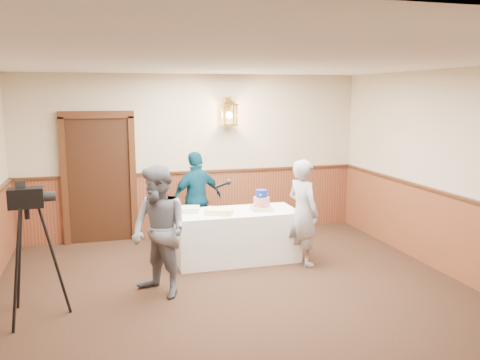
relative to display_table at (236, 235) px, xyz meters
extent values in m
plane|color=black|center=(-0.34, -1.90, -0.38)|extent=(7.00, 7.00, 0.00)
cube|color=beige|center=(-0.34, 1.60, 1.02)|extent=(6.00, 0.02, 2.80)
cube|color=white|center=(-0.34, -1.90, 2.42)|extent=(6.00, 7.00, 0.02)
cube|color=maroon|center=(-0.34, 1.58, 0.18)|extent=(5.98, 0.04, 1.10)
cube|color=maroon|center=(2.64, -1.90, 0.18)|extent=(0.04, 6.98, 1.10)
cube|color=#432311|center=(-0.34, 1.56, 0.75)|extent=(5.98, 0.07, 0.04)
cube|color=black|center=(-1.94, 1.55, 0.68)|extent=(1.00, 0.06, 2.10)
cube|color=white|center=(0.00, 0.00, 0.00)|extent=(1.80, 0.80, 0.75)
cube|color=beige|center=(0.38, -0.05, 0.41)|extent=(0.33, 0.33, 0.06)
cylinder|color=#BD0409|center=(0.38, -0.05, 0.51)|extent=(0.24, 0.24, 0.14)
cylinder|color=navy|center=(0.38, -0.05, 0.63)|extent=(0.17, 0.17, 0.11)
cube|color=#FFEC98|center=(-0.28, -0.11, 0.41)|extent=(0.47, 0.43, 0.08)
cube|color=#9FDE9D|center=(-0.70, 0.13, 0.41)|extent=(0.39, 0.33, 0.08)
imported|color=slate|center=(-1.26, -1.05, 0.44)|extent=(0.95, 1.00, 1.62)
cylinder|color=black|center=(-0.37, -0.59, 0.89)|extent=(0.22, 0.14, 0.09)
sphere|color=black|center=(-0.25, -0.53, 0.91)|extent=(0.08, 0.08, 0.08)
imported|color=#9E9DA3|center=(0.87, -0.45, 0.40)|extent=(0.54, 0.66, 1.55)
imported|color=#09394D|center=(-0.42, 0.90, 0.40)|extent=(0.98, 0.65, 1.55)
cube|color=black|center=(-2.70, -1.32, 0.99)|extent=(0.37, 0.22, 0.22)
cylinder|color=black|center=(-2.47, -1.30, 0.99)|extent=(0.15, 0.12, 0.11)
camera|label=1|loc=(-1.93, -7.07, 2.10)|focal=38.00mm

